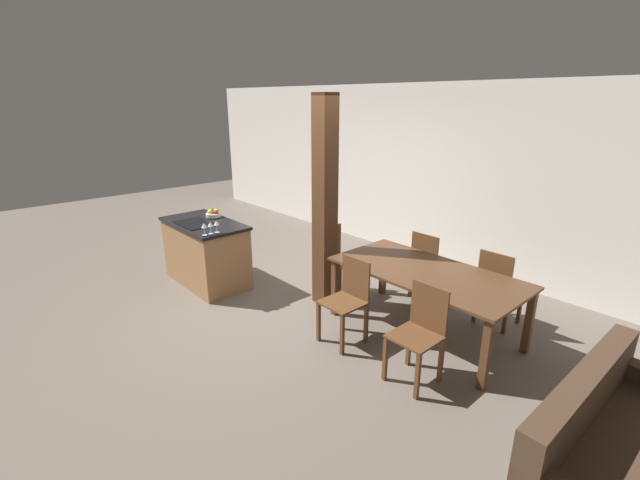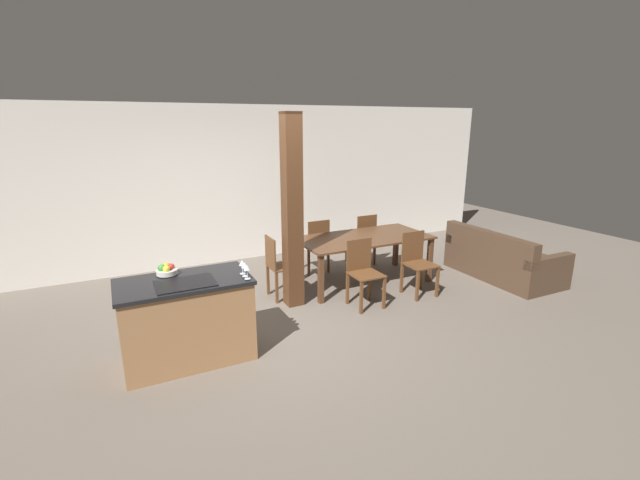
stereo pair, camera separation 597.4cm
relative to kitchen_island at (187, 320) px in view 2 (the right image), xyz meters
The scene contains 15 objects.
ground_plane 1.30m from the kitchen_island, 14.78° to the left, with size 16.00×16.00×0.00m, color #665B51.
wall_back 3.45m from the kitchen_island, 69.15° to the left, with size 11.20×0.08×2.70m.
kitchen_island is the anchor object (origin of this frame).
fruit_bowl 0.55m from the kitchen_island, 119.66° to the left, with size 0.21×0.21×0.12m.
wine_glass_near 0.86m from the kitchen_island, 25.98° to the right, with size 0.07×0.07×0.15m.
wine_glass_middle 0.83m from the kitchen_island, 18.99° to the right, with size 0.07×0.07×0.15m.
wine_glass_far 0.82m from the kitchen_island, 11.36° to the right, with size 0.07×0.07×0.15m.
dining_table 3.04m from the kitchen_island, 21.48° to the left, with size 2.01×1.01×0.73m.
dining_chair_near_left 2.40m from the kitchen_island, ahead, with size 0.40×0.40×0.90m.
dining_chair_near_right 3.29m from the kitchen_island, ahead, with size 0.40×0.40×0.90m.
dining_chair_far_left 3.00m from the kitchen_island, 37.89° to the left, with size 0.40×0.40×0.90m.
dining_chair_far_right 3.75m from the kitchen_island, 29.36° to the left, with size 0.40×0.40×0.90m.
dining_chair_head_end 1.82m from the kitchen_island, 37.59° to the left, with size 0.40×0.40×0.90m.
couch 4.94m from the kitchen_island, ahead, with size 0.93×1.72×0.79m.
timber_post 1.92m from the kitchen_island, 28.05° to the left, with size 0.22×0.22×2.53m.
Camera 2 is at (-1.74, -4.52, 2.41)m, focal length 24.00 mm.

